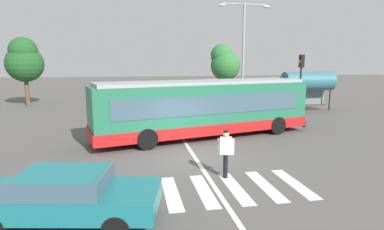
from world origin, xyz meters
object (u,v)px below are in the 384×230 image
Objects in this scene: parked_car_blue at (154,102)px; bus_stop_shelter at (308,82)px; city_transit_bus at (204,108)px; twin_arm_street_lamp at (243,46)px; pedestrian_crossing_street at (226,151)px; background_tree_right at (224,63)px; parked_car_silver at (185,102)px; foreground_sedan at (67,195)px; background_tree_left at (24,60)px; parked_car_white at (121,103)px; traffic_light_far_corner at (301,76)px.

bus_stop_shelter is (12.64, -2.48, 1.65)m from parked_car_blue.
city_transit_bus is 12.97m from bus_stop_shelter.
pedestrian_crossing_street is at bearing -112.02° from twin_arm_street_lamp.
parked_car_silver is at bearing -125.31° from background_tree_right.
city_transit_bus is 10.20m from parked_car_blue.
foreground_sedan is at bearing -122.93° from twin_arm_street_lamp.
twin_arm_street_lamp is at bearing 57.07° from foreground_sedan.
parked_car_silver is at bearing 169.03° from bus_stop_shelter.
background_tree_right is at bearing 54.69° from parked_car_silver.
background_tree_left is at bearing -172.79° from background_tree_right.
twin_arm_street_lamp is (4.86, 7.54, 3.69)m from city_transit_bus.
twin_arm_street_lamp is (5.50, 13.60, 4.31)m from pedestrian_crossing_street.
parked_car_white is 2.69m from parked_car_blue.
parked_car_silver is 1.00× the size of traffic_light_far_corner.
twin_arm_street_lamp is at bearing -23.43° from parked_car_silver.
parked_car_white is 5.25m from parked_car_silver.
twin_arm_street_lamp reaches higher than foreground_sedan.
pedestrian_crossing_street is 16.08m from parked_car_blue.
bus_stop_shelter is (2.43, 3.00, -0.65)m from traffic_light_far_corner.
parked_car_blue is (3.39, 18.35, 0.00)m from foreground_sedan.
background_tree_left is 20.03m from background_tree_right.
parked_car_white is (-4.09, 15.62, -0.20)m from pedestrian_crossing_street.
bus_stop_shelter is at bearing -7.76° from parked_car_white.
parked_car_white is at bearing 104.67° from pedestrian_crossing_street.
pedestrian_crossing_street is 16.15m from parked_car_white.
traffic_light_far_corner is at bearing -43.08° from twin_arm_street_lamp.
parked_car_blue is 11.89m from background_tree_right.
parked_car_silver is at bearing -11.64° from parked_car_blue.
foreground_sedan is 1.05× the size of parked_car_silver.
city_transit_bus is 7.17× the size of pedestrian_crossing_street.
parked_car_blue is at bearing 168.89° from bus_stop_shelter.
traffic_light_far_corner is (13.60, 12.86, 2.30)m from foreground_sedan.
parked_car_silver is (2.59, -0.53, 0.00)m from parked_car_blue.
parked_car_white is 0.72× the size of background_tree_left.
parked_car_white is 10.79m from twin_arm_street_lamp.
parked_car_silver is (5.25, -0.14, 0.00)m from parked_car_white.
twin_arm_street_lamp is (-3.28, 3.07, 2.22)m from traffic_light_far_corner.
foreground_sedan is at bearing -123.07° from city_transit_bus.
twin_arm_street_lamp reaches higher than parked_car_white.
background_tree_left is at bearing 121.17° from pedestrian_crossing_street.
city_transit_bus is 10.70m from parked_car_white.
parked_car_white is 0.53× the size of twin_arm_street_lamp.
parked_car_white is at bearing 87.66° from foreground_sedan.
bus_stop_shelter is at bearing -17.76° from background_tree_left.
city_transit_bus is 1.44× the size of twin_arm_street_lamp.
parked_car_silver is 0.75× the size of background_tree_right.
traffic_light_far_corner reaches higher than parked_car_white.
parked_car_white is 14.03m from traffic_light_far_corner.
bus_stop_shelter is (15.30, -2.09, 1.65)m from parked_car_white.
background_tree_left is at bearing 155.42° from parked_car_blue.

